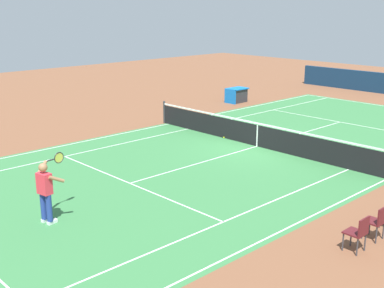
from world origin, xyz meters
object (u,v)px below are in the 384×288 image
(tennis_net, at_px, (257,135))
(spectator_chair_3, at_px, (377,220))
(spectator_chair_4, at_px, (358,231))
(equipment_cart_tarped, at_px, (237,95))
(tennis_ball, at_px, (224,137))
(tennis_player_near, at_px, (46,189))

(tennis_net, height_order, spectator_chair_3, tennis_net)
(spectator_chair_3, relative_size, spectator_chair_4, 1.00)
(tennis_net, distance_m, equipment_cart_tarped, 9.64)
(tennis_net, distance_m, spectator_chair_3, 8.62)
(tennis_ball, height_order, spectator_chair_4, spectator_chair_4)
(tennis_player_near, height_order, tennis_ball, tennis_player_near)
(tennis_net, relative_size, tennis_ball, 177.27)
(tennis_ball, relative_size, equipment_cart_tarped, 0.05)
(spectator_chair_4, bearing_deg, spectator_chair_3, 180.00)
(tennis_player_near, relative_size, spectator_chair_3, 1.93)
(tennis_player_near, relative_size, spectator_chair_4, 1.93)
(tennis_player_near, bearing_deg, tennis_net, -174.43)
(tennis_net, height_order, spectator_chair_4, tennis_net)
(spectator_chair_4, height_order, equipment_cart_tarped, spectator_chair_4)
(tennis_ball, distance_m, spectator_chair_4, 10.63)
(spectator_chair_3, relative_size, equipment_cart_tarped, 0.70)
(tennis_net, xyz_separation_m, spectator_chair_4, (5.37, 7.37, 0.03))
(tennis_net, relative_size, spectator_chair_4, 13.30)
(tennis_net, xyz_separation_m, tennis_player_near, (9.76, 0.95, 0.44))
(tennis_player_near, relative_size, equipment_cart_tarped, 1.36)
(spectator_chair_3, bearing_deg, spectator_chair_4, 0.00)
(spectator_chair_3, bearing_deg, tennis_net, -121.24)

